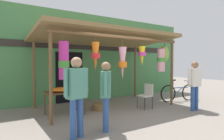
{
  "coord_description": "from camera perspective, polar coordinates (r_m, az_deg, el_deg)",
  "views": [
    {
      "loc": [
        -3.4,
        -4.81,
        1.52
      ],
      "look_at": [
        0.35,
        1.06,
        1.31
      ],
      "focal_mm": 30.6,
      "sensor_mm": 36.0,
      "label": 1
    }
  ],
  "objects": [
    {
      "name": "customer_foreground",
      "position": [
        6.8,
        23.46,
        -3.22
      ],
      "size": [
        0.59,
        0.24,
        1.61
      ],
      "color": "#2D5193",
      "rests_on": "ground_plane"
    },
    {
      "name": "shop_facade",
      "position": [
        8.15,
        -7.94,
        3.75
      ],
      "size": [
        10.82,
        0.29,
        3.61
      ],
      "color": "#47844C",
      "rests_on": "ground_plane"
    },
    {
      "name": "wicker_basket_by_table",
      "position": [
        6.47,
        -3.86,
        -10.92
      ],
      "size": [
        0.47,
        0.47,
        0.2
      ],
      "primitive_type": "cylinder",
      "color": "brown",
      "rests_on": "ground_plane"
    },
    {
      "name": "flower_heap_on_table",
      "position": [
        5.86,
        -14.17,
        -5.62
      ],
      "size": [
        0.8,
        0.56,
        0.13
      ],
      "color": "orange",
      "rests_on": "display_table"
    },
    {
      "name": "parked_bicycle",
      "position": [
        8.37,
        19.32,
        -6.39
      ],
      "size": [
        1.71,
        0.54,
        0.92
      ],
      "color": "black",
      "rests_on": "ground_plane"
    },
    {
      "name": "folding_chair",
      "position": [
        6.69,
        10.26,
        -7.01
      ],
      "size": [
        0.4,
        0.4,
        0.84
      ],
      "color": "beige",
      "rests_on": "ground_plane"
    },
    {
      "name": "display_table",
      "position": [
        5.92,
        -14.0,
        -6.99
      ],
      "size": [
        1.13,
        0.68,
        0.71
      ],
      "color": "brown",
      "rests_on": "ground_plane"
    },
    {
      "name": "ground_plane",
      "position": [
        6.09,
        2.66,
        -12.7
      ],
      "size": [
        30.0,
        30.0,
        0.0
      ],
      "primitive_type": "plane",
      "color": "gray"
    },
    {
      "name": "vendor_in_orange",
      "position": [
        3.97,
        -10.55,
        -6.03
      ],
      "size": [
        0.58,
        0.32,
        1.67
      ],
      "color": "#2D5193",
      "rests_on": "ground_plane"
    },
    {
      "name": "shopper_by_bananas",
      "position": [
        4.36,
        -1.85,
        -6.13
      ],
      "size": [
        0.41,
        0.51,
        1.57
      ],
      "color": "#2D5193",
      "rests_on": "ground_plane"
    },
    {
      "name": "market_stall_canopy",
      "position": [
        6.72,
        -0.72,
        8.21
      ],
      "size": [
        4.96,
        2.63,
        2.64
      ],
      "color": "brown",
      "rests_on": "ground_plane"
    }
  ]
}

